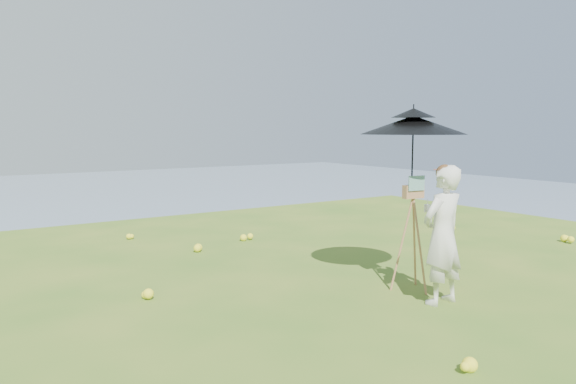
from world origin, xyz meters
TOP-DOWN VIEW (x-y plane):
  - ground at (0.00, 0.00)m, footprint 14.00×14.00m
  - slope_trees at (0.00, 35.00)m, footprint 110.00×50.00m
  - wildflowers at (0.00, 0.25)m, footprint 10.00×10.50m
  - painter at (-0.14, -1.19)m, footprint 0.64×0.44m
  - field_easel at (-0.02, -0.59)m, footprint 0.64×0.64m
  - sun_umbrella at (-0.02, -0.56)m, footprint 1.38×1.38m
  - painter_cap at (-0.14, -1.19)m, footprint 0.21×0.25m

SIDE VIEW (x-z plane):
  - slope_trees at x=0.00m, z-range -18.00..-12.00m
  - ground at x=0.00m, z-range 0.00..0.00m
  - wildflowers at x=0.00m, z-range 0.00..0.12m
  - field_easel at x=-0.02m, z-range 0.00..1.50m
  - painter at x=-0.14m, z-range 0.00..1.67m
  - painter_cap at x=-0.14m, z-range 1.57..1.67m
  - sun_umbrella at x=-0.02m, z-range 1.23..2.39m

